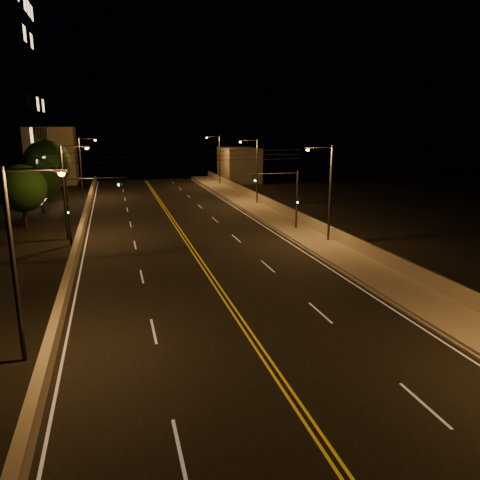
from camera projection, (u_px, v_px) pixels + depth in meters
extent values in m
plane|color=black|center=(330.00, 454.00, 14.55)|extent=(160.00, 160.00, 0.00)
cube|color=black|center=(206.00, 269.00, 33.29)|extent=(18.00, 120.00, 0.02)
cube|color=gray|center=(343.00, 257.00, 36.02)|extent=(3.60, 120.00, 0.30)
cube|color=gray|center=(321.00, 259.00, 35.56)|extent=(0.14, 120.00, 0.15)
cube|color=#9E9383|center=(363.00, 247.00, 36.28)|extent=(0.30, 120.00, 1.00)
cube|color=#9E9383|center=(70.00, 274.00, 30.86)|extent=(0.45, 120.00, 0.92)
cube|color=gray|center=(239.00, 165.00, 85.49)|extent=(6.00, 10.00, 6.15)
cube|color=gray|center=(52.00, 156.00, 81.96)|extent=(8.00, 8.00, 9.81)
cylinder|color=black|center=(363.00, 240.00, 36.16)|extent=(0.06, 120.00, 0.06)
cube|color=silver|center=(79.00, 279.00, 31.09)|extent=(0.12, 116.00, 0.00)
cube|color=silver|center=(317.00, 260.00, 35.49)|extent=(0.12, 116.00, 0.00)
cube|color=gold|center=(204.00, 269.00, 33.25)|extent=(0.12, 116.00, 0.00)
cube|color=gold|center=(208.00, 269.00, 33.33)|extent=(0.12, 116.00, 0.00)
cube|color=silver|center=(179.00, 448.00, 14.80)|extent=(0.12, 3.00, 0.00)
cube|color=silver|center=(154.00, 331.00, 23.24)|extent=(0.12, 3.00, 0.00)
cube|color=silver|center=(142.00, 276.00, 31.67)|extent=(0.12, 3.00, 0.00)
cube|color=silver|center=(135.00, 245.00, 40.11)|extent=(0.12, 3.00, 0.00)
cube|color=silver|center=(130.00, 224.00, 48.55)|extent=(0.12, 3.00, 0.00)
cube|color=silver|center=(127.00, 210.00, 56.98)|extent=(0.12, 3.00, 0.00)
cube|color=silver|center=(125.00, 199.00, 65.42)|extent=(0.12, 3.00, 0.00)
cube|color=silver|center=(123.00, 191.00, 73.85)|extent=(0.12, 3.00, 0.00)
cube|color=silver|center=(122.00, 184.00, 82.29)|extent=(0.12, 3.00, 0.00)
cube|color=silver|center=(424.00, 404.00, 17.10)|extent=(0.12, 3.00, 0.00)
cube|color=silver|center=(320.00, 313.00, 25.53)|extent=(0.12, 3.00, 0.00)
cube|color=silver|center=(268.00, 266.00, 33.97)|extent=(0.12, 3.00, 0.00)
cube|color=silver|center=(236.00, 238.00, 42.41)|extent=(0.12, 3.00, 0.00)
cube|color=silver|center=(215.00, 220.00, 50.84)|extent=(0.12, 3.00, 0.00)
cube|color=silver|center=(200.00, 206.00, 59.28)|extent=(0.12, 3.00, 0.00)
cube|color=silver|center=(189.00, 196.00, 67.72)|extent=(0.12, 3.00, 0.00)
cube|color=silver|center=(180.00, 189.00, 76.15)|extent=(0.12, 3.00, 0.00)
cube|color=silver|center=(173.00, 182.00, 84.59)|extent=(0.12, 3.00, 0.00)
cylinder|color=#2D2D33|center=(330.00, 195.00, 39.77)|extent=(0.20, 0.20, 8.38)
cylinder|color=#2D2D33|center=(320.00, 147.00, 38.53)|extent=(2.20, 0.12, 0.12)
cube|color=#2D2D33|center=(308.00, 148.00, 38.27)|extent=(0.50, 0.25, 0.14)
sphere|color=#FF9E2D|center=(308.00, 150.00, 38.29)|extent=(0.28, 0.28, 0.28)
cylinder|color=#2D2D33|center=(257.00, 173.00, 59.41)|extent=(0.20, 0.20, 8.38)
cylinder|color=#2D2D33|center=(249.00, 140.00, 58.17)|extent=(2.20, 0.12, 0.12)
cube|color=#2D2D33|center=(240.00, 141.00, 57.90)|extent=(0.50, 0.25, 0.14)
sphere|color=#FF9E2D|center=(240.00, 142.00, 57.93)|extent=(0.28, 0.28, 0.28)
cylinder|color=#2D2D33|center=(220.00, 161.00, 79.47)|extent=(0.20, 0.20, 8.38)
cylinder|color=#2D2D33|center=(213.00, 137.00, 78.23)|extent=(2.20, 0.12, 0.12)
cube|color=#2D2D33|center=(207.00, 137.00, 77.96)|extent=(0.50, 0.25, 0.14)
sphere|color=#FF9E2D|center=(207.00, 138.00, 77.99)|extent=(0.28, 0.28, 0.28)
cylinder|color=#2D2D33|center=(14.00, 268.00, 19.42)|extent=(0.20, 0.20, 8.38)
cylinder|color=#2D2D33|center=(32.00, 170.00, 18.74)|extent=(2.20, 0.12, 0.12)
cube|color=#2D2D33|center=(61.00, 171.00, 19.04)|extent=(0.50, 0.25, 0.14)
sphere|color=#FF9E2D|center=(61.00, 173.00, 19.06)|extent=(0.28, 0.28, 0.28)
cylinder|color=#2D2D33|center=(64.00, 193.00, 41.18)|extent=(0.20, 0.20, 8.38)
cylinder|color=#2D2D33|center=(73.00, 146.00, 40.50)|extent=(2.20, 0.12, 0.12)
cube|color=#2D2D33|center=(87.00, 147.00, 40.80)|extent=(0.50, 0.25, 0.14)
sphere|color=#FF9E2D|center=(87.00, 148.00, 40.82)|extent=(0.28, 0.28, 0.28)
cylinder|color=#2D2D33|center=(81.00, 168.00, 65.28)|extent=(0.20, 0.20, 8.38)
cylinder|color=#2D2D33|center=(87.00, 139.00, 64.60)|extent=(2.20, 0.12, 0.12)
cube|color=#2D2D33|center=(95.00, 139.00, 64.90)|extent=(0.50, 0.25, 0.14)
sphere|color=#FF9E2D|center=(95.00, 140.00, 64.92)|extent=(0.28, 0.28, 0.28)
cylinder|color=#2D2D33|center=(297.00, 201.00, 44.99)|extent=(0.18, 0.18, 5.82)
cylinder|color=#2D2D33|center=(273.00, 173.00, 43.71)|extent=(5.00, 0.10, 0.10)
cube|color=black|center=(255.00, 178.00, 43.35)|extent=(0.28, 0.18, 0.80)
sphere|color=#19FF4C|center=(255.00, 181.00, 43.30)|extent=(0.14, 0.14, 0.14)
cube|color=black|center=(297.00, 200.00, 44.83)|extent=(0.22, 0.14, 0.55)
cylinder|color=#2D2D33|center=(68.00, 211.00, 39.68)|extent=(0.18, 0.18, 5.82)
cylinder|color=#2D2D33|center=(97.00, 178.00, 39.68)|extent=(5.00, 0.10, 0.10)
cube|color=black|center=(118.00, 182.00, 40.21)|extent=(0.28, 0.18, 0.80)
sphere|color=#19FF4C|center=(118.00, 185.00, 40.16)|extent=(0.14, 0.14, 0.14)
cube|color=black|center=(68.00, 210.00, 39.52)|extent=(0.22, 0.14, 0.55)
cylinder|color=black|center=(183.00, 161.00, 40.54)|extent=(22.00, 0.03, 0.03)
cylinder|color=black|center=(183.00, 156.00, 40.45)|extent=(22.00, 0.03, 0.03)
cylinder|color=black|center=(183.00, 151.00, 40.35)|extent=(22.00, 0.03, 0.03)
cylinder|color=black|center=(25.00, 217.00, 46.54)|extent=(0.36, 0.36, 2.21)
sphere|color=black|center=(22.00, 188.00, 45.85)|extent=(4.67, 4.67, 4.67)
cylinder|color=black|center=(43.00, 204.00, 54.56)|extent=(0.36, 0.36, 2.25)
sphere|color=black|center=(40.00, 178.00, 53.86)|extent=(4.75, 4.75, 4.75)
cylinder|color=black|center=(50.00, 192.00, 62.44)|extent=(0.36, 0.36, 2.86)
sphere|color=black|center=(47.00, 163.00, 61.55)|extent=(6.05, 6.05, 6.05)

